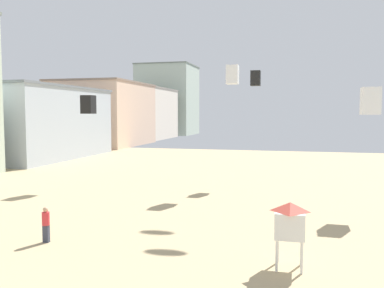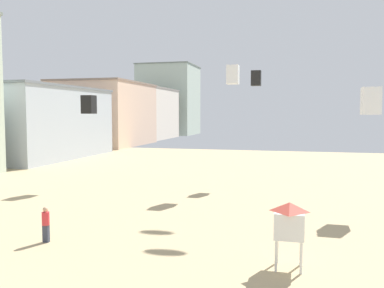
{
  "view_description": "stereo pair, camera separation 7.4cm",
  "coord_description": "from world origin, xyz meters",
  "px_view_note": "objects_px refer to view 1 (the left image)",
  "views": [
    {
      "loc": [
        9.09,
        -4.31,
        5.9
      ],
      "look_at": [
        3.55,
        17.41,
        4.19
      ],
      "focal_mm": 37.98,
      "sensor_mm": 36.0,
      "label": 1
    },
    {
      "loc": [
        9.16,
        -4.29,
        5.9
      ],
      "look_at": [
        3.55,
        17.41,
        4.19
      ],
      "focal_mm": 37.98,
      "sensor_mm": 36.0,
      "label": 2
    }
  ],
  "objects_px": {
    "kite_white_box": "(370,101)",
    "kite_flyer": "(46,223)",
    "lifeguard_stand": "(290,221)",
    "kite_black_box_2": "(256,78)",
    "kite_white_box_2": "(232,75)",
    "kite_black_box": "(88,105)"
  },
  "relations": [
    {
      "from": "kite_white_box",
      "to": "kite_flyer",
      "type": "bearing_deg",
      "value": -145.04
    },
    {
      "from": "kite_white_box",
      "to": "lifeguard_stand",
      "type": "bearing_deg",
      "value": -112.06
    },
    {
      "from": "kite_black_box_2",
      "to": "kite_white_box",
      "type": "bearing_deg",
      "value": -48.16
    },
    {
      "from": "kite_white_box",
      "to": "kite_white_box_2",
      "type": "relative_size",
      "value": 1.16
    },
    {
      "from": "kite_black_box",
      "to": "kite_black_box_2",
      "type": "bearing_deg",
      "value": 24.65
    },
    {
      "from": "kite_flyer",
      "to": "kite_black_box_2",
      "type": "distance_m",
      "value": 22.31
    },
    {
      "from": "kite_white_box_2",
      "to": "kite_black_box_2",
      "type": "relative_size",
      "value": 1.11
    },
    {
      "from": "kite_black_box",
      "to": "kite_black_box_2",
      "type": "height_order",
      "value": "kite_black_box_2"
    },
    {
      "from": "kite_black_box",
      "to": "kite_black_box_2",
      "type": "relative_size",
      "value": 1.14
    },
    {
      "from": "kite_black_box_2",
      "to": "kite_flyer",
      "type": "bearing_deg",
      "value": -111.26
    },
    {
      "from": "lifeguard_stand",
      "to": "kite_white_box_2",
      "type": "height_order",
      "value": "kite_white_box_2"
    },
    {
      "from": "kite_white_box",
      "to": "kite_black_box_2",
      "type": "relative_size",
      "value": 1.29
    },
    {
      "from": "kite_flyer",
      "to": "kite_white_box",
      "type": "xyz_separation_m",
      "value": [
        15.34,
        10.73,
        5.71
      ]
    },
    {
      "from": "lifeguard_stand",
      "to": "kite_black_box",
      "type": "bearing_deg",
      "value": 131.6
    },
    {
      "from": "kite_white_box_2",
      "to": "kite_flyer",
      "type": "bearing_deg",
      "value": -111.94
    },
    {
      "from": "kite_white_box_2",
      "to": "kite_black_box",
      "type": "distance_m",
      "value": 11.69
    },
    {
      "from": "kite_flyer",
      "to": "kite_black_box",
      "type": "distance_m",
      "value": 15.6
    },
    {
      "from": "kite_black_box",
      "to": "lifeguard_stand",
      "type": "bearing_deg",
      "value": -41.31
    },
    {
      "from": "kite_black_box_2",
      "to": "kite_black_box",
      "type": "bearing_deg",
      "value": -155.35
    },
    {
      "from": "kite_white_box_2",
      "to": "kite_black_box",
      "type": "relative_size",
      "value": 0.98
    },
    {
      "from": "kite_white_box",
      "to": "kite_white_box_2",
      "type": "bearing_deg",
      "value": 153.27
    },
    {
      "from": "lifeguard_stand",
      "to": "kite_white_box",
      "type": "relative_size",
      "value": 1.53
    }
  ]
}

